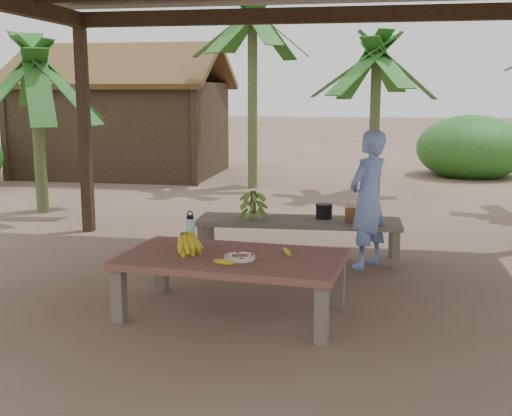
% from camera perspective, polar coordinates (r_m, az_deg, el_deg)
% --- Properties ---
extents(ground, '(80.00, 80.00, 0.00)m').
position_cam_1_polar(ground, '(5.85, 1.36, -7.86)').
color(ground, brown).
rests_on(ground, ground).
extents(work_table, '(1.89, 1.17, 0.50)m').
position_cam_1_polar(work_table, '(5.29, -2.12, -4.94)').
color(work_table, brown).
rests_on(work_table, ground).
extents(bench, '(2.22, 0.69, 0.45)m').
position_cam_1_polar(bench, '(7.01, 3.80, -1.46)').
color(bench, brown).
rests_on(bench, ground).
extents(ripe_banana_bunch, '(0.34, 0.31, 0.19)m').
position_cam_1_polar(ripe_banana_bunch, '(5.37, -6.54, -3.01)').
color(ripe_banana_bunch, yellow).
rests_on(ripe_banana_bunch, work_table).
extents(plate, '(0.25, 0.25, 0.04)m').
position_cam_1_polar(plate, '(5.14, -1.46, -4.42)').
color(plate, white).
rests_on(plate, work_table).
extents(loose_banana_front, '(0.17, 0.05, 0.04)m').
position_cam_1_polar(loose_banana_front, '(4.99, -2.87, -4.84)').
color(loose_banana_front, yellow).
rests_on(loose_banana_front, work_table).
extents(loose_banana_side, '(0.10, 0.16, 0.04)m').
position_cam_1_polar(loose_banana_side, '(5.31, 2.77, -3.91)').
color(loose_banana_side, yellow).
rests_on(loose_banana_side, work_table).
extents(water_flask, '(0.08, 0.08, 0.31)m').
position_cam_1_polar(water_flask, '(5.61, -5.86, -2.04)').
color(water_flask, '#44D6D4').
rests_on(water_flask, work_table).
extents(green_banana_stalk, '(0.29, 0.29, 0.32)m').
position_cam_1_polar(green_banana_stalk, '(7.02, -0.25, 0.36)').
color(green_banana_stalk, '#598C2D').
rests_on(green_banana_stalk, bench).
extents(cooking_pot, '(0.18, 0.18, 0.15)m').
position_cam_1_polar(cooking_pot, '(7.07, 6.06, -0.31)').
color(cooking_pot, black).
rests_on(cooking_pot, bench).
extents(skewer_rack, '(0.18, 0.09, 0.24)m').
position_cam_1_polar(skewer_rack, '(6.91, 8.54, -0.24)').
color(skewer_rack, '#A57F47').
rests_on(skewer_rack, bench).
extents(woman, '(0.58, 0.63, 1.44)m').
position_cam_1_polar(woman, '(6.76, 9.95, 0.77)').
color(woman, '#7593DE').
rests_on(woman, ground).
extents(hut, '(4.40, 3.43, 2.85)m').
position_cam_1_polar(hut, '(14.53, -11.56, 7.33)').
color(hut, black).
rests_on(hut, ground).
extents(banana_plant_n, '(1.80, 1.80, 2.72)m').
position_cam_1_polar(banana_plant_n, '(11.54, 10.66, 12.25)').
color(banana_plant_n, '#596638').
rests_on(banana_plant_n, ground).
extents(banana_plant_nw, '(1.80, 1.80, 3.46)m').
position_cam_1_polar(banana_plant_nw, '(12.20, -0.32, 15.74)').
color(banana_plant_nw, '#596638').
rests_on(banana_plant_nw, ground).
extents(banana_plant_w, '(1.80, 1.80, 2.45)m').
position_cam_1_polar(banana_plant_w, '(10.15, -19.03, 10.70)').
color(banana_plant_w, '#596638').
rests_on(banana_plant_w, ground).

